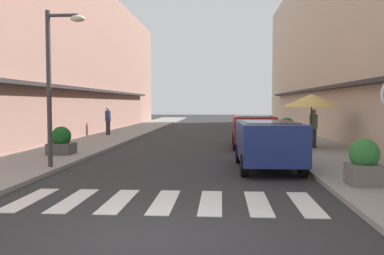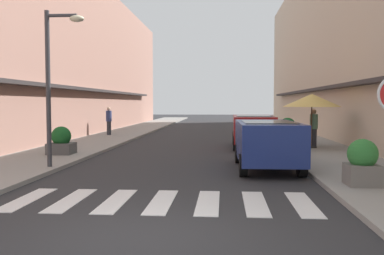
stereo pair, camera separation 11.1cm
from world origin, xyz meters
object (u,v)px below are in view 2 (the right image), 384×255
Objects in this scene: parked_car_mid at (253,128)px; planter_corner at (362,163)px; planter_midblock at (61,142)px; parked_car_near at (267,139)px; pedestrian_walking_far at (109,120)px; street_lamp at (55,70)px; planter_far at (287,130)px; pedestrian_walking_near at (314,127)px; cafe_umbrella at (312,101)px.

planter_corner is at bearing -78.57° from parked_car_mid.
planter_corner is 10.76m from planter_midblock.
pedestrian_walking_far is at bearing 124.11° from parked_car_near.
parked_car_near is 6.69m from street_lamp.
parked_car_near is 8.70m from planter_far.
planter_corner is at bearing -30.43° from planter_midblock.
street_lamp is at bearing -132.00° from parked_car_mid.
planter_midblock is 0.62× the size of pedestrian_walking_far.
pedestrian_walking_near reaches higher than planter_far.
street_lamp is 11.08m from pedestrian_walking_near.
street_lamp reaches higher than pedestrian_walking_far.
parked_car_near is at bearing -113.78° from cafe_umbrella.
street_lamp is at bearing -20.14° from pedestrian_walking_near.
cafe_umbrella reaches higher than parked_car_near.
street_lamp is 4.10m from planter_midblock.
parked_car_near is 6.21m from pedestrian_walking_near.
parked_car_near is 0.98× the size of parked_car_mid.
planter_corner is (1.89, -9.34, -0.28)m from parked_car_mid.
parked_car_near is 7.79m from planter_midblock.
cafe_umbrella is (2.42, 5.49, 1.21)m from parked_car_near.
planter_midblock is at bearing -162.86° from cafe_umbrella.
planter_corner is at bearing -15.78° from street_lamp.
parked_car_mid is at bearing 90.00° from parked_car_near.
parked_car_mid is (0.00, 6.36, 0.00)m from parked_car_near.
parked_car_mid is at bearing -70.93° from pedestrian_walking_near.
parked_car_near reaches higher than planter_midblock.
cafe_umbrella reaches higher than planter_corner.
cafe_umbrella is at bearing -19.74° from parked_car_mid.
cafe_umbrella is 1.49× the size of pedestrian_walking_near.
street_lamp is at bearing -71.24° from planter_midblock.
planter_midblock is (-9.81, -3.02, -1.55)m from cafe_umbrella.
cafe_umbrella is 8.62m from planter_corner.
planter_corner is (1.89, -2.98, -0.28)m from parked_car_near.
planter_corner is at bearing -93.59° from cafe_umbrella.
pedestrian_walking_near is at bearing 51.77° from cafe_umbrella.
pedestrian_walking_near reaches higher than parked_car_mid.
parked_car_near is 2.51× the size of pedestrian_walking_near.
pedestrian_walking_far reaches higher than parked_car_near.
planter_midblock is 0.63× the size of pedestrian_walking_near.
planter_corner is 0.64× the size of pedestrian_walking_far.
parked_car_mid is 2.65m from pedestrian_walking_near.
parked_car_mid is 8.36m from planter_midblock.
street_lamp is 4.47× the size of planter_midblock.
parked_car_near is 3.54m from planter_corner.
parked_car_mid is 1.74× the size of cafe_umbrella.
pedestrian_walking_far is (-10.06, 3.63, 0.33)m from planter_far.
pedestrian_walking_far reaches higher than planter_midblock.
parked_car_near is at bearing 5.96° from street_lamp.
cafe_umbrella is at bearing 66.22° from parked_car_near.
pedestrian_walking_far is at bearing -86.57° from pedestrian_walking_near.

